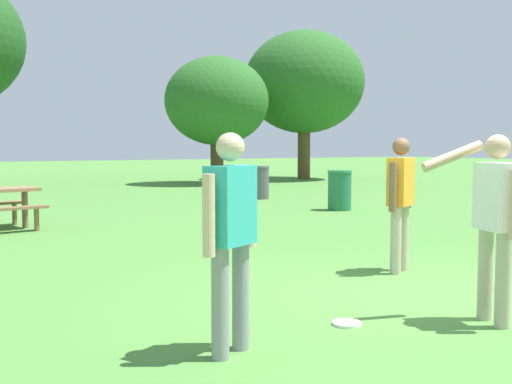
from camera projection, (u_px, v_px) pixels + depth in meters
ground_plane at (429, 297)px, 6.32m from camera, size 120.00×120.00×0.00m
person_thrower at (230, 228)px, 4.51m from camera, size 0.56×0.36×1.64m
person_catcher at (400, 195)px, 7.48m from camera, size 0.56×0.36×1.64m
person_bystander at (494, 214)px, 5.30m from camera, size 0.63×0.76×1.64m
frisbee at (347, 323)px, 5.32m from camera, size 0.25×0.25×0.03m
trash_can_beside_table at (340, 190)px, 14.80m from camera, size 0.59×0.59×0.96m
trash_can_further_along at (259, 182)px, 17.93m from camera, size 0.59×0.59×0.96m
tree_broad_center at (217, 101)px, 24.85m from camera, size 4.19×4.19×5.14m
tree_far_right at (304, 83)px, 28.24m from camera, size 5.49×5.49×6.79m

